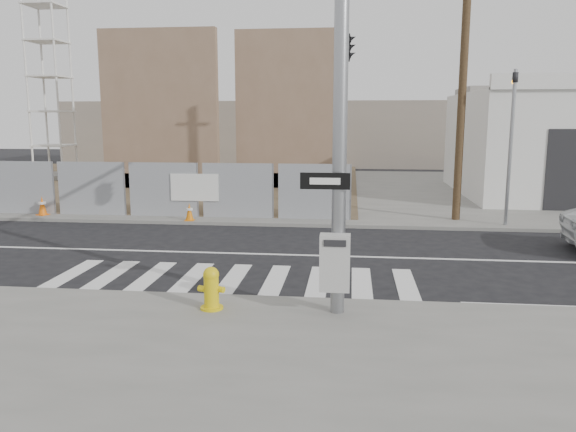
# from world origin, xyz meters

# --- Properties ---
(ground) EXTENTS (100.00, 100.00, 0.00)m
(ground) POSITION_xyz_m (0.00, 0.00, 0.00)
(ground) COLOR black
(ground) RESTS_ON ground
(sidewalk_far) EXTENTS (50.00, 20.00, 0.12)m
(sidewalk_far) POSITION_xyz_m (0.00, 14.00, 0.06)
(sidewalk_far) COLOR slate
(sidewalk_far) RESTS_ON ground
(signal_pole) EXTENTS (0.96, 5.87, 7.00)m
(signal_pole) POSITION_xyz_m (2.49, -2.05, 4.78)
(signal_pole) COLOR gray
(signal_pole) RESTS_ON sidewalk_near
(far_signal_pole) EXTENTS (0.16, 0.20, 5.60)m
(far_signal_pole) POSITION_xyz_m (8.00, 4.60, 3.48)
(far_signal_pole) COLOR gray
(far_signal_pole) RESTS_ON sidewalk_far
(chain_link_fence) EXTENTS (24.60, 0.04, 2.00)m
(chain_link_fence) POSITION_xyz_m (-10.00, 5.00, 1.12)
(chain_link_fence) COLOR gray
(chain_link_fence) RESTS_ON sidewalk_far
(concrete_wall_left) EXTENTS (6.00, 1.30, 8.00)m
(concrete_wall_left) POSITION_xyz_m (-7.00, 13.08, 3.38)
(concrete_wall_left) COLOR brown
(concrete_wall_left) RESTS_ON sidewalk_far
(concrete_wall_right) EXTENTS (5.50, 1.30, 8.00)m
(concrete_wall_right) POSITION_xyz_m (-0.50, 14.08, 3.38)
(concrete_wall_right) COLOR brown
(concrete_wall_right) RESTS_ON sidewalk_far
(crane_tower) EXTENTS (2.60, 2.60, 18.15)m
(crane_tower) POSITION_xyz_m (-15.00, 17.00, 9.02)
(crane_tower) COLOR slate
(crane_tower) RESTS_ON sidewalk_far
(utility_pole_right) EXTENTS (1.60, 0.28, 10.00)m
(utility_pole_right) POSITION_xyz_m (6.50, 5.50, 5.20)
(utility_pole_right) COLOR #4B3A23
(utility_pole_right) RESTS_ON sidewalk_far
(fire_hydrant) EXTENTS (0.57, 0.57, 0.83)m
(fire_hydrant) POSITION_xyz_m (0.10, -4.92, 0.53)
(fire_hydrant) COLOR #DABE0C
(fire_hydrant) RESTS_ON sidewalk_near
(traffic_cone_b) EXTENTS (0.47, 0.47, 0.71)m
(traffic_cone_b) POSITION_xyz_m (-8.85, 4.71, 0.47)
(traffic_cone_b) COLOR orange
(traffic_cone_b) RESTS_ON sidewalk_far
(traffic_cone_c) EXTENTS (0.35, 0.35, 0.64)m
(traffic_cone_c) POSITION_xyz_m (-3.76, 5.44, 0.43)
(traffic_cone_c) COLOR #F0440C
(traffic_cone_c) RESTS_ON sidewalk_far
(traffic_cone_d) EXTENTS (0.36, 0.36, 0.63)m
(traffic_cone_d) POSITION_xyz_m (-3.01, 4.22, 0.43)
(traffic_cone_d) COLOR orange
(traffic_cone_d) RESTS_ON sidewalk_far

